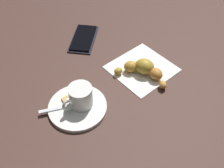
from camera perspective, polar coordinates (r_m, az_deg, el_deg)
name	(u,v)px	position (r m, az deg, el deg)	size (l,w,h in m)	color
ground_plane	(109,90)	(0.71, -0.68, -1.22)	(1.80, 1.80, 0.00)	#452D26
saucer	(78,107)	(0.67, -7.45, -4.99)	(0.15, 0.15, 0.01)	silver
espresso_cup	(80,96)	(0.65, -6.88, -2.70)	(0.09, 0.06, 0.06)	silver
teaspoon	(72,105)	(0.67, -8.61, -4.49)	(0.11, 0.09, 0.01)	silver
sugar_packet	(74,96)	(0.69, -8.15, -2.52)	(0.07, 0.02, 0.01)	tan
napkin	(142,68)	(0.77, 6.48, 3.42)	(0.17, 0.16, 0.00)	white
croissant	(144,69)	(0.74, 6.86, 3.26)	(0.09, 0.16, 0.04)	#BE8538
cell_phone	(84,38)	(0.87, -6.17, 9.79)	(0.16, 0.13, 0.01)	black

